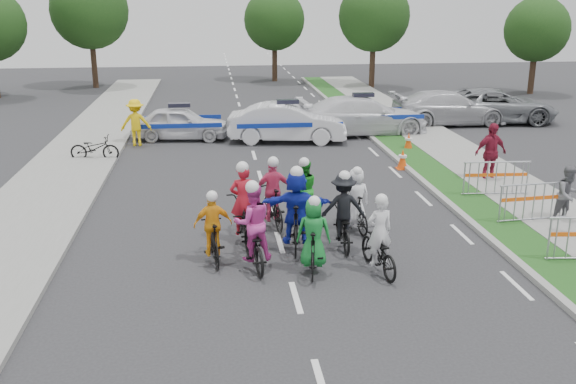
{
  "coord_description": "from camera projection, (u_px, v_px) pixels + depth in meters",
  "views": [
    {
      "loc": [
        -1.54,
        -11.45,
        5.72
      ],
      "look_at": [
        0.27,
        3.57,
        1.1
      ],
      "focal_mm": 40.0,
      "sensor_mm": 36.0,
      "label": 1
    }
  ],
  "objects": [
    {
      "name": "ground",
      "position": [
        296.0,
        297.0,
        12.71
      ],
      "size": [
        90.0,
        90.0,
        0.0
      ],
      "primitive_type": "plane",
      "color": "#28282B",
      "rests_on": "ground"
    },
    {
      "name": "curb_right",
      "position": [
        452.0,
        207.0,
        18.03
      ],
      "size": [
        0.2,
        60.0,
        0.12
      ],
      "primitive_type": "cube",
      "color": "gray",
      "rests_on": "ground"
    },
    {
      "name": "grass_strip",
      "position": [
        476.0,
        206.0,
        18.11
      ],
      "size": [
        1.2,
        60.0,
        0.11
      ],
      "primitive_type": "cube",
      "color": "#1E4817",
      "rests_on": "ground"
    },
    {
      "name": "sidewalk_right",
      "position": [
        536.0,
        203.0,
        18.31
      ],
      "size": [
        2.4,
        60.0,
        0.13
      ],
      "primitive_type": "cube",
      "color": "gray",
      "rests_on": "ground"
    },
    {
      "name": "sidewalk_left",
      "position": [
        24.0,
        223.0,
        16.7
      ],
      "size": [
        3.0,
        60.0,
        0.13
      ],
      "primitive_type": "cube",
      "color": "gray",
      "rests_on": "ground"
    },
    {
      "name": "rider_0",
      "position": [
        378.0,
        246.0,
        13.76
      ],
      "size": [
        0.89,
        1.83,
        1.79
      ],
      "rotation": [
        0.0,
        0.0,
        3.31
      ],
      "color": "black",
      "rests_on": "ground"
    },
    {
      "name": "rider_1",
      "position": [
        313.0,
        242.0,
        13.69
      ],
      "size": [
        0.81,
        1.73,
        1.76
      ],
      "rotation": [
        0.0,
        0.0,
        2.97
      ],
      "color": "black",
      "rests_on": "ground"
    },
    {
      "name": "rider_2",
      "position": [
        253.0,
        235.0,
        13.99
      ],
      "size": [
        0.93,
        2.03,
        2.0
      ],
      "rotation": [
        0.0,
        0.0,
        3.27
      ],
      "color": "black",
      "rests_on": "ground"
    },
    {
      "name": "rider_3",
      "position": [
        213.0,
        234.0,
        14.24
      ],
      "size": [
        0.89,
        1.66,
        1.7
      ],
      "rotation": [
        0.0,
        0.0,
        3.26
      ],
      "color": "black",
      "rests_on": "ground"
    },
    {
      "name": "rider_4",
      "position": [
        343.0,
        217.0,
        15.13
      ],
      "size": [
        1.08,
        1.88,
        1.89
      ],
      "rotation": [
        0.0,
        0.0,
        3.09
      ],
      "color": "black",
      "rests_on": "ground"
    },
    {
      "name": "rider_5",
      "position": [
        296.0,
        215.0,
        14.94
      ],
      "size": [
        1.68,
        2.0,
        2.04
      ],
      "rotation": [
        0.0,
        0.0,
        3.0
      ],
      "color": "black",
      "rests_on": "ground"
    },
    {
      "name": "rider_6",
      "position": [
        243.0,
        215.0,
        15.52
      ],
      "size": [
        0.83,
        2.02,
        2.01
      ],
      "rotation": [
        0.0,
        0.0,
        3.22
      ],
      "color": "black",
      "rests_on": "ground"
    },
    {
      "name": "rider_7",
      "position": [
        355.0,
        205.0,
        16.18
      ],
      "size": [
        0.78,
        1.67,
        1.7
      ],
      "rotation": [
        0.0,
        0.0,
        3.32
      ],
      "color": "black",
      "rests_on": "ground"
    },
    {
      "name": "rider_8",
      "position": [
        303.0,
        199.0,
        16.68
      ],
      "size": [
        0.81,
        1.82,
        1.81
      ],
      "rotation": [
        0.0,
        0.0,
        3.24
      ],
      "color": "black",
      "rests_on": "ground"
    },
    {
      "name": "rider_9",
      "position": [
        273.0,
        200.0,
        16.44
      ],
      "size": [
        1.0,
        1.85,
        1.89
      ],
      "rotation": [
        0.0,
        0.0,
        3.31
      ],
      "color": "black",
      "rests_on": "ground"
    },
    {
      "name": "police_car_0",
      "position": [
        180.0,
        123.0,
        26.65
      ],
      "size": [
        4.15,
        2.08,
        1.36
      ],
      "primitive_type": "imported",
      "rotation": [
        0.0,
        0.0,
        1.45
      ],
      "color": "silver",
      "rests_on": "ground"
    },
    {
      "name": "police_car_1",
      "position": [
        288.0,
        123.0,
        26.16
      ],
      "size": [
        4.97,
        2.36,
        1.57
      ],
      "primitive_type": "imported",
      "rotation": [
        0.0,
        0.0,
        1.42
      ],
      "color": "silver",
      "rests_on": "ground"
    },
    {
      "name": "police_car_2",
      "position": [
        363.0,
        116.0,
        27.56
      ],
      "size": [
        5.78,
        2.65,
        1.64
      ],
      "primitive_type": "imported",
      "rotation": [
        0.0,
        0.0,
        1.63
      ],
      "color": "silver",
      "rests_on": "ground"
    },
    {
      "name": "civilian_sedan",
      "position": [
        449.0,
        108.0,
        29.69
      ],
      "size": [
        5.43,
        2.31,
        1.56
      ],
      "primitive_type": "imported",
      "rotation": [
        0.0,
        0.0,
        1.59
      ],
      "color": "silver",
      "rests_on": "ground"
    },
    {
      "name": "civilian_suv",
      "position": [
        495.0,
        106.0,
        30.23
      ],
      "size": [
        5.96,
        3.25,
        1.58
      ],
      "primitive_type": "imported",
      "rotation": [
        0.0,
        0.0,
        1.46
      ],
      "color": "gray",
      "rests_on": "ground"
    },
    {
      "name": "spectator_1",
      "position": [
        568.0,
        195.0,
        16.68
      ],
      "size": [
        0.85,
        0.71,
        1.55
      ],
      "primitive_type": "imported",
      "rotation": [
        0.0,
        0.0,
        0.18
      ],
      "color": "slate",
      "rests_on": "ground"
    },
    {
      "name": "spectator_2",
      "position": [
        491.0,
        153.0,
        20.38
      ],
      "size": [
        1.2,
        0.7,
        1.92
      ],
      "primitive_type": "imported",
      "rotation": [
        0.0,
        0.0,
        0.21
      ],
      "color": "maroon",
      "rests_on": "ground"
    },
    {
      "name": "marshal_hiviz",
      "position": [
        136.0,
        123.0,
        25.43
      ],
      "size": [
        1.21,
        0.71,
        1.86
      ],
      "primitive_type": "imported",
      "rotation": [
        0.0,
        0.0,
        3.16
      ],
      "color": "yellow",
      "rests_on": "ground"
    },
    {
      "name": "barrier_1",
      "position": [
        534.0,
        204.0,
        16.65
      ],
      "size": [
        2.03,
        0.66,
        1.12
      ],
      "primitive_type": null,
      "rotation": [
        0.0,
        0.0,
        0.08
      ],
      "color": "#A5A8AD",
      "rests_on": "ground"
    },
    {
      "name": "barrier_2",
      "position": [
        496.0,
        180.0,
        18.83
      ],
      "size": [
        2.03,
        0.61,
        1.12
      ],
      "primitive_type": null,
      "rotation": [
        0.0,
        0.0,
        -0.06
      ],
      "color": "#A5A8AD",
      "rests_on": "ground"
    },
    {
      "name": "cone_0",
      "position": [
        403.0,
        159.0,
        22.12
      ],
      "size": [
        0.4,
        0.4,
        0.7
      ],
      "color": "#F24C0C",
      "rests_on": "ground"
    },
    {
      "name": "cone_1",
      "position": [
        409.0,
        142.0,
        24.78
      ],
      "size": [
        0.4,
        0.4,
        0.7
      ],
      "color": "#F24C0C",
      "rests_on": "ground"
    },
    {
      "name": "parked_bike",
      "position": [
        94.0,
        148.0,
        23.21
      ],
      "size": [
        1.82,
        0.82,
        0.93
      ],
      "primitive_type": "imported",
      "rotation": [
        0.0,
        0.0,
        1.45
      ],
      "color": "black",
      "rests_on": "ground"
    },
    {
      "name": "tree_1",
      "position": [
        374.0,
        16.0,
        40.91
      ],
      "size": [
        4.55,
        4.55,
        6.82
      ],
      "color": "#382619",
      "rests_on": "ground"
    },
    {
      "name": "tree_2",
      "position": [
        537.0,
        30.0,
        38.35
      ],
      "size": [
        3.85,
        3.85,
        5.77
      ],
      "color": "#382619",
      "rests_on": "ground"
    },
    {
      "name": "tree_3",
      "position": [
        89.0,
        10.0,
        40.64
      ],
      "size": [
        4.9,
        4.9,
        7.35
      ],
      "color": "#382619",
      "rests_on": "ground"
    },
    {
      "name": "tree_4",
      "position": [
        274.0,
        20.0,
        44.12
      ],
      "size": [
        4.2,
        4.2,
        6.3
      ],
      "color": "#382619",
      "rests_on": "ground"
    }
  ]
}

